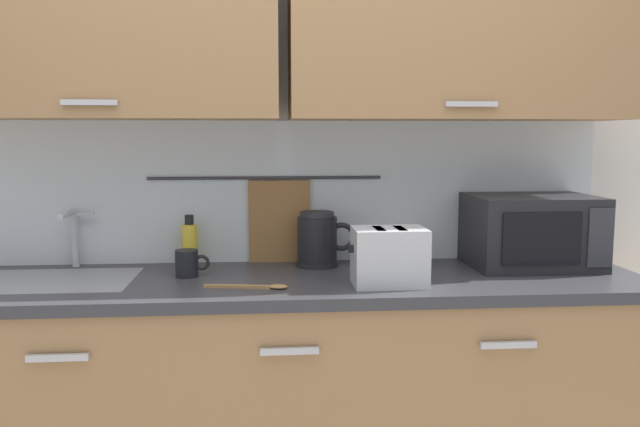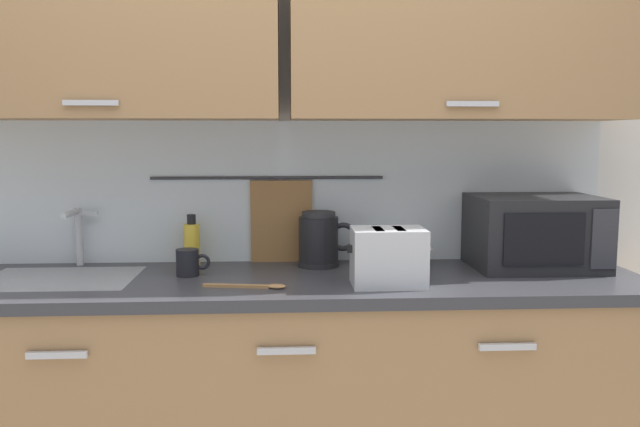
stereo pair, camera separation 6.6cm
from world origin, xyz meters
The scene contains 10 objects.
counter_unit centered at (-0.01, 0.30, 0.46)m, with size 2.53×0.64×0.90m.
back_wall_assembly centered at (0.00, 0.53, 1.52)m, with size 3.70×0.41×2.50m.
sink_faucet centered at (-0.79, 0.53, 1.04)m, with size 0.09×0.17×0.22m.
microwave centered at (0.93, 0.41, 1.04)m, with size 0.46×0.35×0.27m.
electric_kettle centered at (0.13, 0.48, 1.00)m, with size 0.23×0.16×0.21m.
dish_soap_bottle centered at (-0.36, 0.52, 0.99)m, with size 0.06×0.06×0.20m.
mug_near_sink centered at (-0.34, 0.34, 0.95)m, with size 0.12×0.08×0.09m.
mixing_bowl centered at (0.45, 0.45, 0.94)m, with size 0.21×0.21×0.08m.
toaster centered at (0.34, 0.16, 1.00)m, with size 0.26×0.17×0.19m.
wooden_spoon centered at (-0.10, 0.14, 0.91)m, with size 0.28×0.07×0.01m.
Camera 1 is at (-0.07, -1.89, 1.39)m, focal length 35.73 mm.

